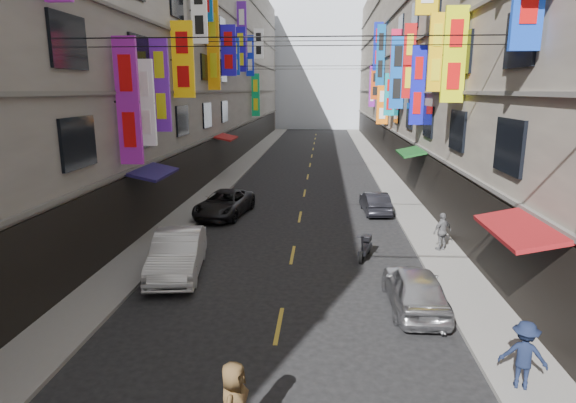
% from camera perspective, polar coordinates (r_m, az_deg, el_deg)
% --- Properties ---
extents(sidewalk_left, '(2.00, 90.00, 0.12)m').
position_cam_1_polar(sidewalk_left, '(37.67, -6.82, 3.13)').
color(sidewalk_left, slate).
rests_on(sidewalk_left, ground).
extents(sidewalk_right, '(2.00, 90.00, 0.12)m').
position_cam_1_polar(sidewalk_right, '(37.30, 11.62, 2.85)').
color(sidewalk_right, slate).
rests_on(sidewalk_right, ground).
extents(building_row_left, '(10.14, 90.00, 19.00)m').
position_cam_1_polar(building_row_left, '(38.84, -16.32, 16.97)').
color(building_row_left, gray).
rests_on(building_row_left, ground).
extents(building_row_right, '(10.14, 90.00, 19.00)m').
position_cam_1_polar(building_row_right, '(38.11, 21.66, 16.68)').
color(building_row_right, '#A19887').
rests_on(building_row_right, ground).
extents(haze_block, '(18.00, 8.00, 22.00)m').
position_cam_1_polar(haze_block, '(86.54, 3.59, 16.02)').
color(haze_block, silver).
rests_on(haze_block, ground).
extents(shop_signage, '(14.00, 55.00, 11.28)m').
position_cam_1_polar(shop_signage, '(29.43, 1.72, 18.22)').
color(shop_signage, '#0E51A9').
rests_on(shop_signage, ground).
extents(street_awnings, '(13.99, 35.20, 0.41)m').
position_cam_1_polar(street_awnings, '(20.86, -2.54, 3.39)').
color(street_awnings, '#134A1E').
rests_on(street_awnings, ground).
extents(overhead_cables, '(14.00, 38.04, 1.24)m').
position_cam_1_polar(overhead_cables, '(24.55, 1.55, 18.44)').
color(overhead_cables, black).
rests_on(overhead_cables, ground).
extents(lane_markings, '(0.12, 80.20, 0.01)m').
position_cam_1_polar(lane_markings, '(34.06, 2.18, 2.06)').
color(lane_markings, gold).
rests_on(lane_markings, ground).
extents(scooter_far_right, '(0.73, 1.76, 1.14)m').
position_cam_1_polar(scooter_far_right, '(19.28, 9.13, -5.42)').
color(scooter_far_right, black).
rests_on(scooter_far_right, ground).
extents(car_left_mid, '(2.29, 4.86, 1.54)m').
position_cam_1_polar(car_left_mid, '(17.85, -12.94, -6.01)').
color(car_left_mid, silver).
rests_on(car_left_mid, ground).
extents(car_left_far, '(2.86, 5.00, 1.31)m').
position_cam_1_polar(car_left_far, '(25.60, -7.55, -0.25)').
color(car_left_far, black).
rests_on(car_left_far, ground).
extents(car_right_mid, '(1.66, 3.97, 1.34)m').
position_cam_1_polar(car_right_mid, '(15.23, 14.80, -9.90)').
color(car_right_mid, '#ADAEB2').
rests_on(car_right_mid, ground).
extents(car_right_far, '(1.48, 3.61, 1.16)m').
position_cam_1_polar(car_right_far, '(26.37, 10.27, -0.12)').
color(car_right_far, '#222329').
rests_on(car_right_far, ground).
extents(pedestrian_rnear, '(1.11, 0.78, 1.55)m').
position_cam_1_polar(pedestrian_rnear, '(12.10, 26.17, -15.98)').
color(pedestrian_rnear, '#131B34').
rests_on(pedestrian_rnear, sidewalk_right).
extents(pedestrian_rfar, '(1.05, 0.93, 1.56)m').
position_cam_1_polar(pedestrian_rfar, '(20.53, 17.82, -3.40)').
color(pedestrian_rfar, slate).
rests_on(pedestrian_rfar, sidewalk_right).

